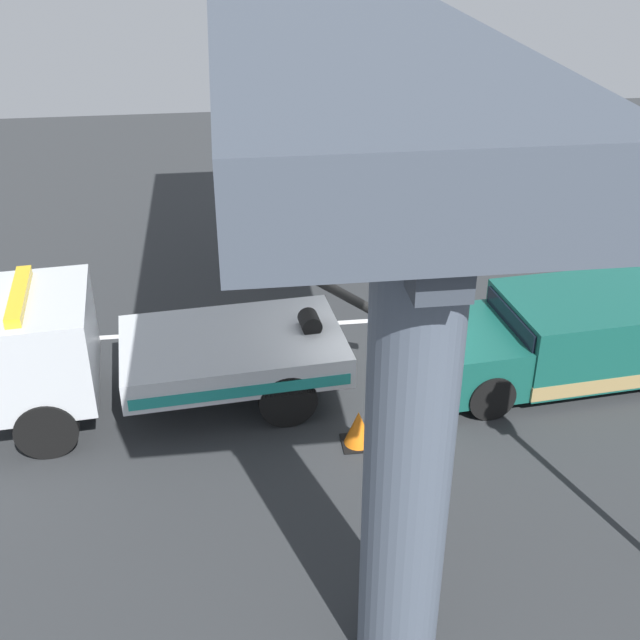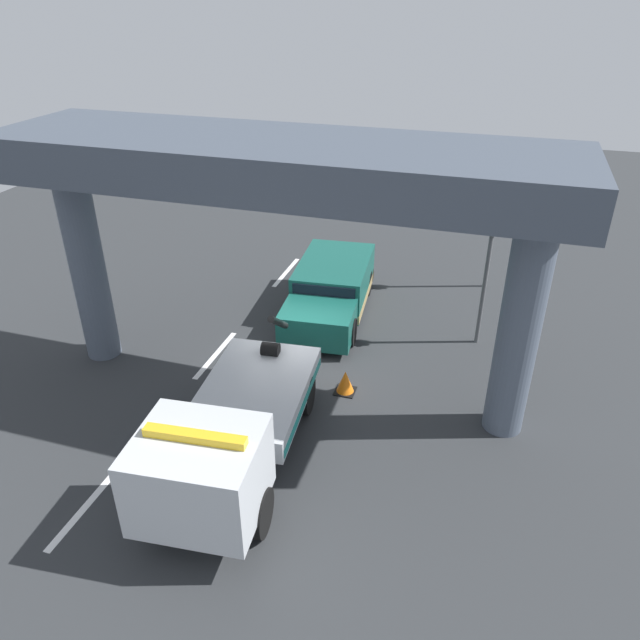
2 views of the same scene
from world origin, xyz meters
The scene contains 8 objects.
ground_plane centered at (0.00, 0.00, -0.05)m, with size 60.00×40.00×0.10m, color #2D3033.
lane_stripe_west centered at (-6.00, -2.47, 0.00)m, with size 2.60×0.16×0.01m, color silver.
lane_stripe_mid centered at (0.00, -2.47, 0.00)m, with size 2.60×0.16×0.01m, color silver.
lane_stripe_east centered at (6.00, -2.47, 0.00)m, with size 2.60×0.16×0.01m, color silver.
tow_truck_white centered at (4.50, 0.07, 1.20)m, with size 7.33×2.92×2.46m.
towed_van_green centered at (-3.51, -0.01, 0.78)m, with size 5.37×2.63×1.58m.
overpass_structure centered at (0.85, 0.00, 5.46)m, with size 3.60×13.25×6.51m.
traffic_cone_orange centered at (0.63, 1.60, 0.30)m, with size 0.53×0.53×0.64m.
Camera 1 is at (2.59, 12.04, 8.23)m, focal length 45.15 mm.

